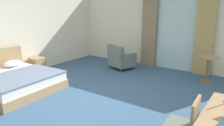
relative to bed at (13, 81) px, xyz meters
The scene contains 11 objects.
ground 2.17m from the bed, 19.11° to the left, with size 6.86×7.67×0.10m, color #38567A.
wall_back 4.86m from the bed, 64.56° to the left, with size 6.46×0.12×2.65m, color silver.
wall_left 1.72m from the bed, 148.16° to the left, with size 0.12×7.27×2.65m, color silver.
balcony_glass_door 5.08m from the bed, 57.21° to the left, with size 1.37×0.02×2.33m, color silver.
curtain_panel_left 4.59m from the bed, 66.30° to the left, with size 0.53×0.10×2.49m, color #897056.
curtain_panel_right 5.55m from the bed, 48.62° to the left, with size 0.54×0.10×2.49m, color tan.
bed is the anchor object (origin of this frame).
nightstand 1.56m from the bed, 121.53° to the left, with size 0.42×0.40×0.48m.
desk_chair 4.30m from the bed, ahead, with size 0.42×0.48×0.87m.
armchair_by_window 3.42m from the bed, 69.40° to the left, with size 0.93×0.89×0.83m.
round_cafe_table 5.22m from the bed, 41.26° to the left, with size 0.58×0.58×0.74m.
Camera 1 is at (2.88, -3.38, 2.01)m, focal length 33.46 mm.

